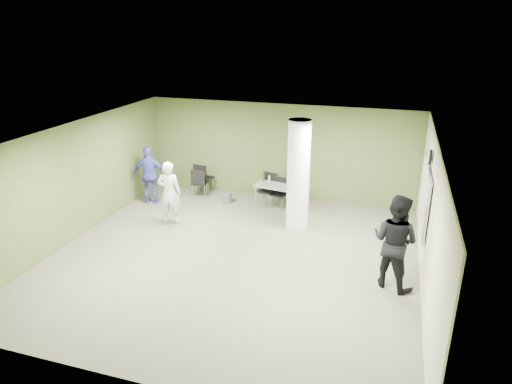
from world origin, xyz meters
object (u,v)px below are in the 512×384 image
(man_blue, at_px, (150,175))
(man_black, at_px, (395,242))
(folding_table, at_px, (281,187))
(woman_white, at_px, (169,192))
(chair_back_left, at_px, (199,181))

(man_blue, bearing_deg, man_black, 145.12)
(folding_table, height_order, woman_white, woman_white)
(man_black, bearing_deg, man_blue, 7.23)
(man_black, bearing_deg, chair_back_left, -3.01)
(folding_table, distance_m, man_blue, 3.77)
(chair_back_left, xyz_separation_m, man_blue, (-1.15, -0.82, 0.33))
(folding_table, bearing_deg, woman_white, -137.45)
(folding_table, bearing_deg, man_blue, -161.34)
(woman_white, bearing_deg, man_blue, -52.95)
(man_blue, bearing_deg, woman_white, 123.21)
(folding_table, relative_size, man_blue, 0.92)
(chair_back_left, relative_size, woman_white, 0.54)
(woman_white, bearing_deg, chair_back_left, -100.44)
(folding_table, xyz_separation_m, woman_white, (-2.54, -1.70, 0.18))
(chair_back_left, bearing_deg, man_black, 142.87)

